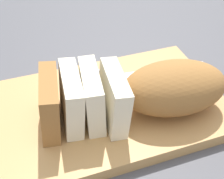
{
  "coord_description": "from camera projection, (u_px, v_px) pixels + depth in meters",
  "views": [
    {
      "loc": [
        0.11,
        0.36,
        0.37
      ],
      "look_at": [
        0.0,
        0.0,
        0.05
      ],
      "focal_mm": 47.81,
      "sensor_mm": 36.0,
      "label": 1
    }
  ],
  "objects": [
    {
      "name": "bread_knife",
      "position": [
        108.0,
        77.0,
        0.55
      ],
      "size": [
        0.27,
        0.04,
        0.02
      ],
      "rotation": [
        0.0,
        0.0,
        3.07
      ],
      "color": "silver",
      "rests_on": "cutting_board"
    },
    {
      "name": "crumb_stray_right",
      "position": [
        72.0,
        99.0,
        0.51
      ],
      "size": [
        0.01,
        0.01,
        0.01
      ],
      "primitive_type": "sphere",
      "color": "tan",
      "rests_on": "cutting_board"
    },
    {
      "name": "bread_loaf",
      "position": [
        140.0,
        92.0,
        0.47
      ],
      "size": [
        0.31,
        0.14,
        0.09
      ],
      "rotation": [
        0.0,
        0.0,
        -0.12
      ],
      "color": "#996633",
      "rests_on": "cutting_board"
    },
    {
      "name": "crumb_near_loaf",
      "position": [
        103.0,
        96.0,
        0.52
      ],
      "size": [
        0.01,
        0.01,
        0.01
      ],
      "primitive_type": "sphere",
      "color": "tan",
      "rests_on": "cutting_board"
    },
    {
      "name": "crumb_near_knife",
      "position": [
        152.0,
        97.0,
        0.52
      ],
      "size": [
        0.0,
        0.0,
        0.0
      ],
      "primitive_type": "sphere",
      "color": "tan",
      "rests_on": "cutting_board"
    },
    {
      "name": "ground_plane",
      "position": [
        112.0,
        112.0,
        0.53
      ],
      "size": [
        3.0,
        3.0,
        0.0
      ],
      "primitive_type": "plane",
      "color": "#4C4C51"
    },
    {
      "name": "crumb_stray_left",
      "position": [
        109.0,
        111.0,
        0.49
      ],
      "size": [
        0.01,
        0.01,
        0.01
      ],
      "primitive_type": "sphere",
      "color": "tan",
      "rests_on": "cutting_board"
    },
    {
      "name": "cutting_board",
      "position": [
        112.0,
        107.0,
        0.52
      ],
      "size": [
        0.39,
        0.26,
        0.02
      ],
      "primitive_type": "cube",
      "rotation": [
        0.0,
        0.0,
        0.02
      ],
      "color": "tan",
      "rests_on": "ground_plane"
    }
  ]
}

